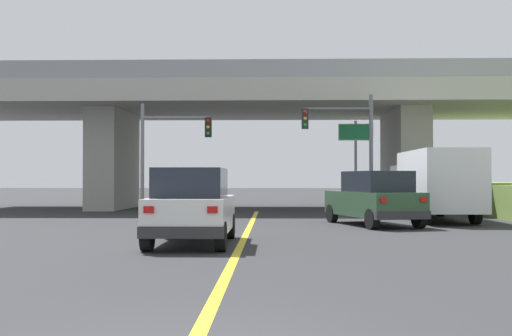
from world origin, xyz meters
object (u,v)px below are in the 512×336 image
(box_truck, at_px, (434,183))
(highway_sign, at_px, (356,144))
(traffic_signal_farside, at_px, (167,144))
(suv_lead, at_px, (192,206))
(suv_crossing, at_px, (374,198))
(traffic_signal_nearside, at_px, (348,138))

(box_truck, distance_m, highway_sign, 7.96)
(traffic_signal_farside, relative_size, highway_sign, 1.12)
(box_truck, bearing_deg, suv_lead, -131.82)
(suv_crossing, bearing_deg, traffic_signal_farside, 125.23)
(suv_crossing, xyz_separation_m, highway_sign, (0.66, 10.21, 2.59))
(suv_crossing, xyz_separation_m, box_truck, (2.96, 2.87, 0.53))
(box_truck, bearing_deg, traffic_signal_farside, 160.69)
(box_truck, xyz_separation_m, traffic_signal_farside, (-11.90, 4.17, 1.91))
(suv_crossing, relative_size, traffic_signal_nearside, 0.90)
(box_truck, bearing_deg, highway_sign, 107.43)
(suv_crossing, bearing_deg, traffic_signal_nearside, 75.34)
(suv_lead, relative_size, traffic_signal_farside, 0.83)
(traffic_signal_farside, height_order, highway_sign, traffic_signal_farside)
(suv_lead, height_order, highway_sign, highway_sign)
(suv_crossing, xyz_separation_m, traffic_signal_farside, (-8.94, 7.04, 2.43))
(suv_crossing, distance_m, traffic_signal_nearside, 7.03)
(traffic_signal_nearside, bearing_deg, box_truck, -48.85)
(suv_crossing, height_order, box_truck, box_truck)
(suv_lead, relative_size, suv_crossing, 0.86)
(highway_sign, bearing_deg, traffic_signal_nearside, -103.20)
(highway_sign, bearing_deg, box_truck, -72.57)
(suv_crossing, height_order, traffic_signal_nearside, traffic_signal_nearside)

